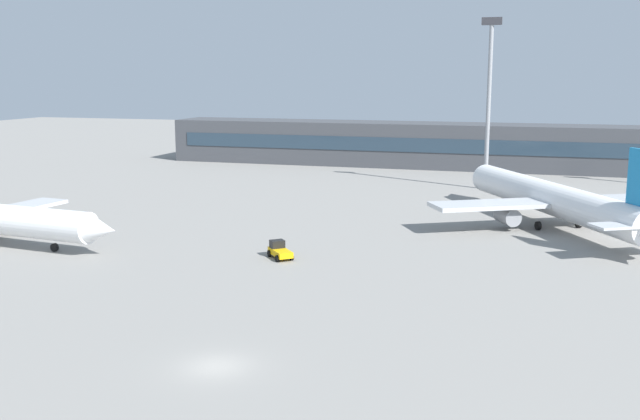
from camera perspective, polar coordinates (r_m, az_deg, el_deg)
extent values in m
plane|color=gray|center=(85.18, 3.47, -2.18)|extent=(400.00, 400.00, 0.00)
cube|color=#3F4247|center=(152.15, 9.80, 4.98)|extent=(117.10, 12.00, 9.00)
cube|color=#263847|center=(146.14, 9.48, 4.95)|extent=(111.24, 0.16, 2.80)
cone|color=white|center=(78.75, -16.74, -1.46)|extent=(4.05, 3.59, 3.22)
cylinder|color=gray|center=(95.39, -23.19, -0.78)|extent=(3.03, 2.07, 1.79)
cylinder|color=black|center=(83.43, -20.01, -2.76)|extent=(0.93, 0.45, 0.89)
cylinder|color=white|center=(95.76, 17.57, 0.88)|extent=(22.36, 34.99, 4.01)
cone|color=white|center=(114.03, 12.37, 2.59)|extent=(5.50, 5.72, 3.81)
cube|color=silver|center=(94.91, 17.87, 0.59)|extent=(30.02, 20.13, 0.53)
cylinder|color=gray|center=(98.49, 21.01, -0.14)|extent=(3.51, 3.98, 2.11)
cylinder|color=gray|center=(92.15, 14.41, -0.46)|extent=(3.51, 3.98, 2.11)
cylinder|color=black|center=(107.79, 13.97, 0.49)|extent=(0.89, 1.13, 1.06)
cylinder|color=black|center=(95.90, 19.52, -1.02)|extent=(0.89, 1.13, 1.06)
cylinder|color=black|center=(93.13, 16.65, -1.18)|extent=(0.89, 1.13, 1.06)
cube|color=#F2B20C|center=(75.51, -3.11, -3.32)|extent=(3.49, 3.70, 0.60)
cube|color=black|center=(76.18, -3.36, -2.69)|extent=(1.78, 1.75, 0.90)
cylinder|color=black|center=(76.94, -2.88, -3.28)|extent=(0.65, 0.69, 0.70)
cylinder|color=black|center=(76.42, -3.98, -3.39)|extent=(0.65, 0.69, 0.70)
cylinder|color=black|center=(74.77, -2.23, -3.68)|extent=(0.65, 0.69, 0.70)
cylinder|color=black|center=(74.23, -3.35, -3.80)|extent=(0.65, 0.69, 0.70)
cylinder|color=gray|center=(123.49, 13.00, 7.72)|extent=(0.70, 0.70, 26.56)
cube|color=#333338|center=(123.67, 13.27, 14.15)|extent=(3.20, 0.80, 1.20)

